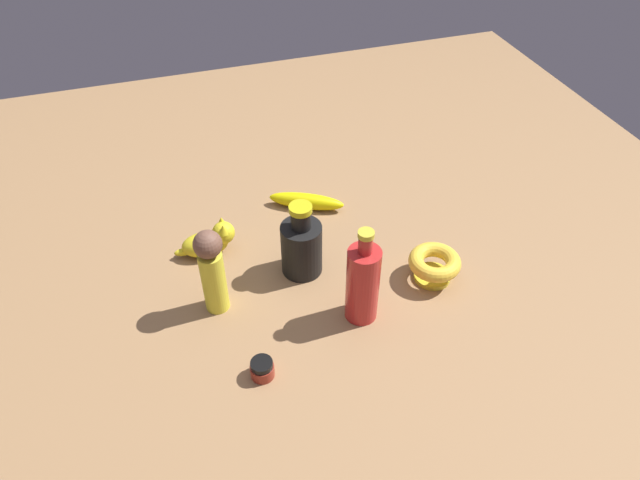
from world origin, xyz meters
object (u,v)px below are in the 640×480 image
bowl (434,264)px  person_figure_adult (212,269)px  nail_polish_jar (262,369)px  banana (306,201)px  cat_figurine (210,241)px  bottle_short (302,246)px  bottle_tall (363,283)px

bowl → person_figure_adult: bearing=-7.7°
person_figure_adult → nail_polish_jar: (-0.05, 0.19, -0.08)m
banana → cat_figurine: bearing=-132.0°
person_figure_adult → banana: bearing=-136.4°
bowl → bottle_short: (0.25, -0.11, 0.03)m
banana → cat_figurine: (0.24, 0.09, 0.02)m
bottle_tall → bottle_short: size_ratio=1.26×
banana → nail_polish_jar: size_ratio=4.16×
nail_polish_jar → bowl: bearing=-162.1°
bowl → cat_figurine: bearing=-27.2°
banana → nail_polish_jar: (0.21, 0.43, -0.00)m
person_figure_adult → cat_figurine: size_ratio=1.43×
bowl → bottle_short: 0.27m
person_figure_adult → bottle_tall: bearing=157.9°
nail_polish_jar → bottle_short: 0.28m
person_figure_adult → bottle_short: (-0.19, -0.05, -0.04)m
banana → cat_figurine: size_ratio=1.33×
bottle_tall → nail_polish_jar: bottle_tall is taller
bowl → bottle_short: bottle_short is taller
bowl → nail_polish_jar: bowl is taller
bottle_tall → bottle_short: (0.07, -0.16, -0.02)m
person_figure_adult → banana: 0.37m
bowl → nail_polish_jar: 0.42m
banana → bottle_tall: size_ratio=0.84×
person_figure_adult → bottle_short: 0.20m
bowl → nail_polish_jar: (0.39, 0.13, -0.02)m
person_figure_adult → bowl: bearing=172.3°
banana → nail_polish_jar: banana is taller
nail_polish_jar → bottle_short: bottle_short is taller
person_figure_adult → bottle_tall: (-0.26, 0.11, -0.01)m
person_figure_adult → bowl: person_figure_adult is taller
bowl → cat_figurine: 0.48m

